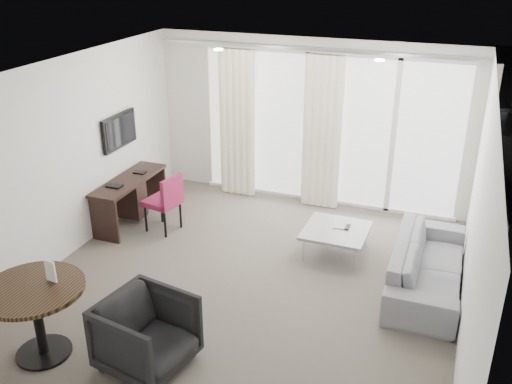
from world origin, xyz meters
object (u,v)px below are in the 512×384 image
(rattan_chair_a, at_px, (372,161))
(rattan_chair_b, at_px, (413,160))
(desk, at_px, (131,200))
(sofa, at_px, (428,265))
(round_table, at_px, (38,321))
(desk_chair, at_px, (162,202))
(coffee_table, at_px, (335,242))
(tub_armchair, at_px, (147,334))

(rattan_chair_a, bearing_deg, rattan_chair_b, 12.91)
(desk, bearing_deg, sofa, -3.93)
(desk, height_order, round_table, round_table)
(desk, distance_m, desk_chair, 0.60)
(rattan_chair_b, bearing_deg, coffee_table, -94.03)
(rattan_chair_b, bearing_deg, desk, -131.99)
(desk, xyz_separation_m, round_table, (0.78, -2.95, 0.06))
(desk, bearing_deg, rattan_chair_b, 39.61)
(tub_armchair, bearing_deg, coffee_table, -13.12)
(desk_chair, bearing_deg, rattan_chair_a, 59.71)
(desk_chair, xyz_separation_m, rattan_chair_a, (2.51, 2.92, -0.06))
(coffee_table, height_order, rattan_chair_a, rattan_chair_a)
(rattan_chair_a, xyz_separation_m, rattan_chair_b, (0.68, 0.28, 0.01))
(desk, distance_m, round_table, 3.06)
(round_table, distance_m, coffee_table, 3.84)
(coffee_table, distance_m, sofa, 1.29)
(tub_armchair, xyz_separation_m, rattan_chair_a, (1.22, 5.57, 0.00))
(tub_armchair, xyz_separation_m, coffee_table, (1.23, 2.82, -0.19))
(rattan_chair_a, bearing_deg, desk_chair, -140.08)
(coffee_table, distance_m, rattan_chair_b, 3.11)
(round_table, height_order, sofa, round_table)
(round_table, bearing_deg, rattan_chair_a, 68.21)
(desk_chair, relative_size, sofa, 0.42)
(tub_armchair, relative_size, sofa, 0.40)
(round_table, xyz_separation_m, coffee_table, (2.33, 3.05, -0.21))
(round_table, relative_size, tub_armchair, 1.22)
(desk_chair, height_order, rattan_chair_b, desk_chair)
(round_table, distance_m, rattan_chair_a, 6.25)
(desk_chair, bearing_deg, rattan_chair_b, 55.49)
(tub_armchair, bearing_deg, round_table, 112.20)
(desk, height_order, rattan_chair_a, rattan_chair_a)
(round_table, height_order, tub_armchair, round_table)
(desk, distance_m, rattan_chair_a, 4.21)
(round_table, relative_size, coffee_table, 1.21)
(round_table, bearing_deg, tub_armchair, 11.81)
(rattan_chair_b, bearing_deg, tub_armchair, -99.55)
(round_table, distance_m, tub_armchair, 1.13)
(sofa, relative_size, rattan_chair_a, 2.73)
(desk, relative_size, round_table, 1.45)
(desk, distance_m, coffee_table, 3.11)
(tub_armchair, height_order, coffee_table, tub_armchair)
(rattan_chair_b, bearing_deg, rattan_chair_a, -149.31)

